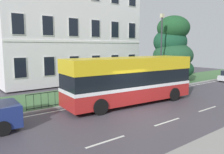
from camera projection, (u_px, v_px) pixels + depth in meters
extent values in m
cube|color=#464049|center=(143.00, 114.00, 13.16)|extent=(60.00, 56.00, 0.06)
cube|color=silver|center=(106.00, 102.00, 16.01)|extent=(54.00, 0.14, 0.01)
cube|color=silver|center=(106.00, 141.00, 9.31)|extent=(2.00, 0.12, 0.01)
cube|color=silver|center=(167.00, 122.00, 11.74)|extent=(2.00, 0.12, 0.01)
cube|color=silver|center=(208.00, 109.00, 14.18)|extent=(2.00, 0.12, 0.01)
cube|color=#9E9E99|center=(102.00, 100.00, 16.37)|extent=(57.00, 0.24, 0.12)
cube|color=#477040|center=(84.00, 94.00, 18.44)|extent=(57.00, 5.05, 0.12)
cube|color=white|center=(64.00, 28.00, 26.00)|extent=(15.43, 9.15, 11.88)
cube|color=white|center=(85.00, 42.00, 22.62)|extent=(15.43, 0.06, 0.20)
cube|color=#2D333D|center=(86.00, 73.00, 23.05)|extent=(1.10, 0.06, 2.20)
cube|color=white|center=(20.00, 68.00, 19.02)|extent=(1.08, 0.04, 1.80)
cube|color=black|center=(20.00, 68.00, 19.00)|extent=(0.98, 0.03, 1.70)
cube|color=white|center=(49.00, 66.00, 20.58)|extent=(1.08, 0.04, 1.80)
cube|color=black|center=(49.00, 66.00, 20.57)|extent=(0.98, 0.03, 1.70)
cube|color=white|center=(74.00, 65.00, 22.15)|extent=(1.08, 0.04, 1.80)
cube|color=black|center=(74.00, 65.00, 22.13)|extent=(0.98, 0.03, 1.70)
cube|color=white|center=(96.00, 64.00, 23.71)|extent=(1.08, 0.04, 1.80)
cube|color=black|center=(96.00, 64.00, 23.69)|extent=(0.98, 0.03, 1.70)
cube|color=white|center=(115.00, 63.00, 25.27)|extent=(1.08, 0.04, 1.80)
cube|color=black|center=(115.00, 63.00, 25.26)|extent=(0.98, 0.03, 1.70)
cube|color=white|center=(132.00, 62.00, 26.84)|extent=(1.08, 0.04, 1.80)
cube|color=black|center=(132.00, 62.00, 26.82)|extent=(0.98, 0.03, 1.70)
cube|color=white|center=(18.00, 24.00, 18.52)|extent=(1.08, 0.04, 1.80)
cube|color=black|center=(18.00, 24.00, 18.51)|extent=(0.98, 0.03, 1.70)
cube|color=white|center=(48.00, 26.00, 20.09)|extent=(1.08, 0.04, 1.80)
cube|color=black|center=(48.00, 26.00, 20.07)|extent=(0.98, 0.03, 1.70)
cube|color=white|center=(73.00, 27.00, 21.65)|extent=(1.08, 0.04, 1.80)
cube|color=black|center=(73.00, 27.00, 21.63)|extent=(0.98, 0.03, 1.70)
cube|color=white|center=(96.00, 28.00, 23.21)|extent=(1.08, 0.04, 1.80)
cube|color=black|center=(96.00, 28.00, 23.20)|extent=(0.98, 0.03, 1.70)
cube|color=white|center=(115.00, 30.00, 24.78)|extent=(1.08, 0.04, 1.80)
cube|color=black|center=(115.00, 30.00, 24.76)|extent=(0.98, 0.03, 1.70)
cube|color=white|center=(132.00, 31.00, 26.34)|extent=(1.08, 0.04, 1.80)
cube|color=black|center=(132.00, 31.00, 26.33)|extent=(0.98, 0.03, 1.70)
cube|color=black|center=(127.00, 82.00, 18.06)|extent=(15.98, 0.04, 0.04)
cube|color=black|center=(127.00, 93.00, 18.18)|extent=(15.98, 0.04, 0.04)
cylinder|color=black|center=(26.00, 103.00, 13.27)|extent=(0.02, 0.02, 0.95)
cylinder|color=black|center=(34.00, 102.00, 13.55)|extent=(0.02, 0.02, 0.95)
cylinder|color=black|center=(41.00, 101.00, 13.82)|extent=(0.02, 0.02, 0.95)
cylinder|color=black|center=(48.00, 100.00, 14.10)|extent=(0.02, 0.02, 0.95)
cylinder|color=black|center=(55.00, 99.00, 14.38)|extent=(0.02, 0.02, 0.95)
cylinder|color=black|center=(62.00, 98.00, 14.66)|extent=(0.02, 0.02, 0.95)
cylinder|color=black|center=(68.00, 97.00, 14.94)|extent=(0.02, 0.02, 0.95)
cylinder|color=black|center=(74.00, 96.00, 15.21)|extent=(0.02, 0.02, 0.95)
cylinder|color=black|center=(80.00, 95.00, 15.49)|extent=(0.02, 0.02, 0.95)
cylinder|color=black|center=(86.00, 94.00, 15.77)|extent=(0.02, 0.02, 0.95)
cylinder|color=black|center=(91.00, 93.00, 16.05)|extent=(0.02, 0.02, 0.95)
cylinder|color=black|center=(96.00, 93.00, 16.32)|extent=(0.02, 0.02, 0.95)
cylinder|color=black|center=(101.00, 92.00, 16.60)|extent=(0.02, 0.02, 0.95)
cylinder|color=black|center=(106.00, 91.00, 16.88)|extent=(0.02, 0.02, 0.95)
cylinder|color=black|center=(111.00, 90.00, 17.16)|extent=(0.02, 0.02, 0.95)
cylinder|color=black|center=(116.00, 90.00, 17.43)|extent=(0.02, 0.02, 0.95)
cylinder|color=black|center=(120.00, 89.00, 17.71)|extent=(0.02, 0.02, 0.95)
cylinder|color=black|center=(125.00, 88.00, 17.99)|extent=(0.02, 0.02, 0.95)
cylinder|color=black|center=(129.00, 88.00, 18.27)|extent=(0.02, 0.02, 0.95)
cylinder|color=black|center=(133.00, 87.00, 18.55)|extent=(0.02, 0.02, 0.95)
cylinder|color=black|center=(137.00, 86.00, 18.82)|extent=(0.02, 0.02, 0.95)
cylinder|color=black|center=(141.00, 86.00, 19.10)|extent=(0.02, 0.02, 0.95)
cylinder|color=black|center=(145.00, 85.00, 19.38)|extent=(0.02, 0.02, 0.95)
cylinder|color=black|center=(148.00, 85.00, 19.66)|extent=(0.02, 0.02, 0.95)
cylinder|color=black|center=(152.00, 84.00, 19.93)|extent=(0.02, 0.02, 0.95)
cylinder|color=black|center=(155.00, 84.00, 20.21)|extent=(0.02, 0.02, 0.95)
cylinder|color=black|center=(158.00, 83.00, 20.49)|extent=(0.02, 0.02, 0.95)
cylinder|color=black|center=(162.00, 83.00, 20.77)|extent=(0.02, 0.02, 0.95)
cylinder|color=black|center=(165.00, 82.00, 21.04)|extent=(0.02, 0.02, 0.95)
cylinder|color=black|center=(168.00, 82.00, 21.32)|extent=(0.02, 0.02, 0.95)
cylinder|color=black|center=(171.00, 81.00, 21.60)|extent=(0.02, 0.02, 0.95)
cylinder|color=black|center=(174.00, 81.00, 21.88)|extent=(0.02, 0.02, 0.95)
cylinder|color=black|center=(177.00, 80.00, 22.15)|extent=(0.02, 0.02, 0.95)
cylinder|color=black|center=(180.00, 80.00, 22.43)|extent=(0.02, 0.02, 0.95)
cylinder|color=black|center=(182.00, 80.00, 22.71)|extent=(0.02, 0.02, 0.95)
cylinder|color=black|center=(185.00, 79.00, 22.99)|extent=(0.02, 0.02, 0.95)
cylinder|color=#423328|center=(172.00, 72.00, 25.04)|extent=(0.43, 0.43, 1.90)
ellipsoid|color=#164225|center=(171.00, 69.00, 25.15)|extent=(4.98, 4.98, 2.53)
ellipsoid|color=#1F4A2D|center=(173.00, 56.00, 24.56)|extent=(4.34, 4.34, 2.86)
ellipsoid|color=#18472D|center=(170.00, 42.00, 24.67)|extent=(3.64, 3.64, 2.93)
ellipsoid|color=#1C4926|center=(173.00, 28.00, 24.18)|extent=(3.49, 3.49, 2.63)
cube|color=#B02120|center=(130.00, 92.00, 15.51)|extent=(9.57, 3.19, 1.05)
cube|color=white|center=(130.00, 85.00, 15.45)|extent=(9.59, 3.21, 0.20)
cube|color=black|center=(130.00, 78.00, 15.37)|extent=(9.48, 3.14, 0.99)
cube|color=gold|center=(131.00, 64.00, 15.25)|extent=(9.57, 3.19, 0.88)
cube|color=black|center=(177.00, 74.00, 17.95)|extent=(0.22, 2.05, 0.92)
cube|color=black|center=(177.00, 62.00, 17.82)|extent=(0.20, 1.76, 0.56)
cylinder|color=silver|center=(169.00, 88.00, 18.77)|extent=(0.06, 0.20, 0.20)
cylinder|color=silver|center=(184.00, 91.00, 17.47)|extent=(0.06, 0.20, 0.20)
cylinder|color=black|center=(151.00, 89.00, 18.21)|extent=(0.98, 0.38, 0.96)
cylinder|color=black|center=(174.00, 94.00, 16.27)|extent=(0.98, 0.38, 0.96)
cylinder|color=black|center=(82.00, 99.00, 14.84)|extent=(0.98, 0.38, 0.96)
cylinder|color=black|center=(100.00, 107.00, 12.90)|extent=(0.98, 0.38, 0.96)
cube|color=navy|center=(8.00, 113.00, 10.82)|extent=(1.08, 2.06, 1.03)
cylinder|color=black|center=(3.00, 128.00, 9.87)|extent=(0.69, 0.25, 0.68)
cylinder|color=black|center=(220.00, 79.00, 25.43)|extent=(0.61, 0.24, 0.60)
cylinder|color=#333338|center=(161.00, 52.00, 21.71)|extent=(0.14, 0.14, 6.53)
cube|color=beige|center=(162.00, 16.00, 21.24)|extent=(0.36, 0.24, 0.36)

